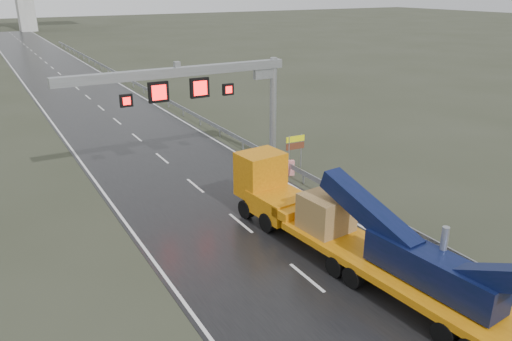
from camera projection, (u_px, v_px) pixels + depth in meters
ground at (371, 331)px, 18.12m from camera, size 400.00×400.00×0.00m
road at (101, 108)px, 50.60m from camera, size 11.00×200.00×0.02m
guardrail at (196, 115)px, 45.08m from camera, size 0.20×140.00×1.40m
sign_gantry at (210, 88)px, 31.74m from camera, size 14.90×1.20×7.42m
heavy_haul_truck at (343, 228)px, 22.22m from camera, size 4.19×17.82×4.15m
exit_sign_pair at (295, 146)px, 33.40m from camera, size 1.39×0.13×2.38m
striped_barrier at (290, 168)px, 32.73m from camera, size 0.66×0.49×1.00m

